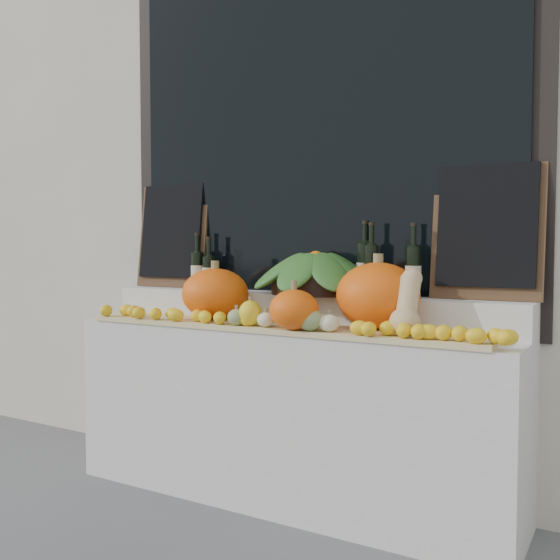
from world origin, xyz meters
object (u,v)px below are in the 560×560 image
object	(u,v)px
wine_bottle_tall	(365,268)
produce_bowl	(316,273)
pumpkin_left	(215,294)
pumpkin_right	(378,296)
butternut_squash	(407,305)

from	to	relation	value
wine_bottle_tall	produce_bowl	bearing A→B (deg)	-159.06
pumpkin_left	produce_bowl	xyz separation A→B (m)	(0.48, 0.21, 0.11)
produce_bowl	wine_bottle_tall	bearing A→B (deg)	20.94
produce_bowl	wine_bottle_tall	world-z (taller)	wine_bottle_tall
pumpkin_left	pumpkin_right	bearing A→B (deg)	3.48
produce_bowl	wine_bottle_tall	xyz separation A→B (m)	(0.23, 0.09, 0.03)
pumpkin_right	produce_bowl	world-z (taller)	produce_bowl
wine_bottle_tall	pumpkin_left	bearing A→B (deg)	-157.49
pumpkin_left	wine_bottle_tall	distance (m)	0.79
pumpkin_left	pumpkin_right	size ratio (longest dim) A/B	0.91
pumpkin_right	butternut_squash	distance (m)	0.22
butternut_squash	pumpkin_right	bearing A→B (deg)	146.50
pumpkin_left	butternut_squash	size ratio (longest dim) A/B	1.23
pumpkin_left	produce_bowl	bearing A→B (deg)	23.25
pumpkin_right	pumpkin_left	bearing A→B (deg)	-176.52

